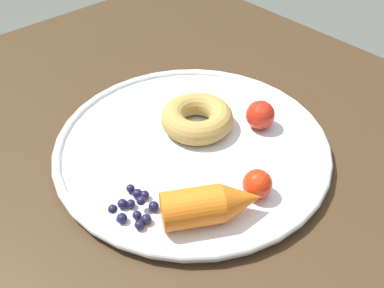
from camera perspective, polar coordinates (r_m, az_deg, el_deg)
dining_table at (r=0.60m, az=-1.01°, el=-10.26°), size 1.04×0.91×0.70m
plate at (r=0.57m, az=0.00°, el=-0.22°), size 0.36×0.36×0.02m
carrot_orange at (r=0.47m, az=2.67°, el=-7.87°), size 0.09×0.12×0.04m
donut at (r=0.59m, az=0.66°, el=3.40°), size 0.14×0.14×0.03m
blueberry_pile at (r=0.49m, az=-7.38°, el=-8.10°), size 0.06×0.05×0.02m
tomato_near at (r=0.60m, az=8.71°, el=3.87°), size 0.04×0.04×0.04m
tomato_mid at (r=0.50m, az=8.51°, el=-5.18°), size 0.03×0.03×0.03m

